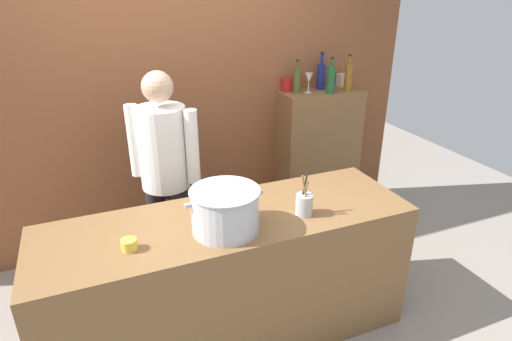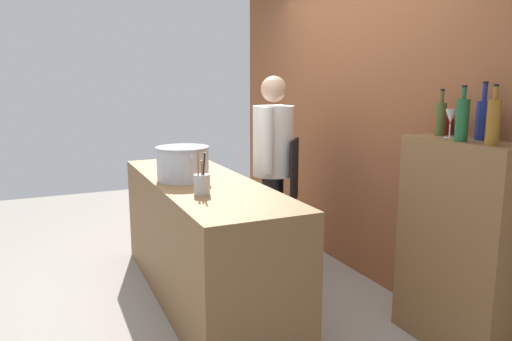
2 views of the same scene
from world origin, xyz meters
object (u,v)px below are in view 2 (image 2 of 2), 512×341
Objects in this scene: wine_glass_wide at (451,118)px; spice_tin_red at (443,125)px; stockpot_large at (183,163)px; wine_bottle_amber at (493,121)px; chef at (274,161)px; butter_jar at (167,165)px; wine_bottle_green at (462,119)px; wine_bottle_cobalt at (483,119)px; wine_bottle_olive at (441,118)px; utensil_crock at (202,184)px.

wine_glass_wide is 1.48× the size of spice_tin_red.
stockpot_large is at bearing -126.91° from spice_tin_red.
wine_glass_wide reaches higher than stockpot_large.
chef is at bearing -166.94° from wine_bottle_amber.
spice_tin_red is (1.07, 1.42, 0.31)m from stockpot_large.
chef is at bearing -160.93° from wine_glass_wide.
butter_jar is (-0.36, -0.82, -0.03)m from chef.
stockpot_large is 1.44× the size of wine_bottle_green.
butter_jar is at bearing 179.25° from stockpot_large.
wine_glass_wide is at bearing 151.73° from wine_bottle_green.
wine_bottle_green is (1.40, 1.22, 0.38)m from stockpot_large.
wine_bottle_olive is at bearing -170.32° from wine_bottle_cobalt.
stockpot_large is 2.00m from wine_bottle_cobalt.
wine_bottle_olive reaches higher than stockpot_large.
spice_tin_red is (0.58, 1.43, 0.37)m from utensil_crock.
stockpot_large is at bearing -138.92° from wine_bottle_green.
stockpot_large is 3.89× the size of spice_tin_red.
spice_tin_red reaches higher than butter_jar.
wine_bottle_amber is (2.11, 1.23, 0.48)m from butter_jar.
wine_bottle_amber is at bearing 30.12° from butter_jar.
wine_bottle_cobalt is (-0.19, 0.15, -0.00)m from wine_bottle_amber.
wine_bottle_cobalt is (0.27, 0.05, 0.01)m from wine_bottle_olive.
wine_bottle_olive is at bearing 156.82° from wine_bottle_green.
utensil_crock is (0.49, -0.01, -0.05)m from stockpot_large.
wine_bottle_cobalt is at bearing -6.68° from spice_tin_red.
utensil_crock is at bearing -119.18° from wine_glass_wide.
wine_bottle_green reaches higher than stockpot_large.
chef is 1.07m from utensil_crock.
chef reaches higher than wine_bottle_amber.
wine_bottle_olive is at bearing 167.61° from wine_bottle_amber.
wine_bottle_amber is 1.11× the size of wine_bottle_olive.
wine_bottle_cobalt reaches higher than wine_bottle_amber.
wine_bottle_green is 0.94× the size of wine_bottle_cobalt.
utensil_crock is 1.61× the size of wine_glass_wide.
stockpot_large is at bearing -142.14° from wine_bottle_amber.
wine_bottle_cobalt is at bearing 9.68° from wine_bottle_olive.
chef reaches higher than spice_tin_red.
wine_bottle_olive reaches higher than butter_jar.
wine_bottle_cobalt is at bearing 44.73° from stockpot_large.
chef is 3.70× the size of stockpot_large.
utensil_crock is 1.02m from butter_jar.
wine_bottle_amber is at bearing -37.50° from wine_bottle_cobalt.
butter_jar is at bearing -144.43° from wine_bottle_cobalt.
spice_tin_red is (-0.52, 0.19, -0.07)m from wine_bottle_amber.
chef reaches higher than wine_bottle_olive.
wine_bottle_amber is 0.96× the size of wine_bottle_cobalt.
wine_bottle_amber reaches higher than stockpot_large.
butter_jar is 0.27× the size of wine_bottle_green.
wine_bottle_cobalt is (0.90, 1.39, 0.43)m from utensil_crock.
wine_glass_wide is at bearing -122.61° from chef.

